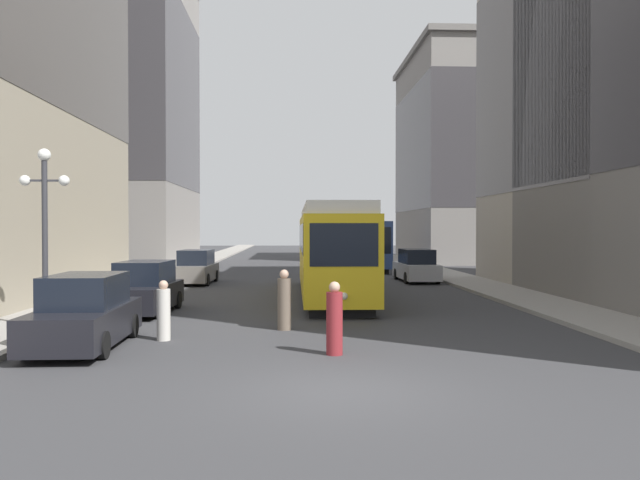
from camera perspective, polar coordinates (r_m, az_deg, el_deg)
The scene contains 15 objects.
ground_plane at distance 11.95m, azimuth 2.01°, elevation -13.32°, with size 200.00×200.00×0.00m, color #38383A.
sidewalk_left at distance 52.21m, azimuth -11.23°, elevation -2.17°, with size 2.76×120.00×0.15m, color gray.
sidewalk_right at distance 52.52m, azimuth 8.02°, elevation -2.14°, with size 2.76×120.00×0.15m, color gray.
streetcar at distance 27.57m, azimuth 1.00°, elevation -0.77°, with size 2.70×14.70×3.89m.
transit_bus at distance 46.50m, azimuth 3.87°, elevation -0.23°, with size 2.60×11.84×3.45m.
parked_car_left_near at distance 23.10m, azimuth -15.48°, elevation -4.27°, with size 2.05×4.52×1.82m.
parked_car_left_mid at distance 16.92m, azimuth -20.38°, elevation -6.23°, with size 1.94×4.69×1.82m.
parked_car_right_far at distance 35.91m, azimuth 8.64°, elevation -2.37°, with size 1.96×4.91×1.82m.
parked_car_left_far at distance 34.85m, azimuth -11.09°, elevation -2.48°, with size 2.04×4.59×1.82m.
pedestrian_crossing_near at distance 18.62m, azimuth -3.23°, elevation -5.57°, with size 0.40×0.40×1.77m.
pedestrian_crossing_far at distance 14.99m, azimuth 1.31°, elevation -7.26°, with size 0.39×0.39×1.72m.
pedestrian_on_sidewalk at distance 17.38m, azimuth -13.88°, elevation -6.34°, with size 0.36×0.36×1.59m.
lamp_post_left_near at distance 19.75m, azimuth -23.50°, elevation 2.58°, with size 1.41×0.36×5.10m.
building_left_corner at distance 58.86m, azimuth -18.42°, elevation 11.44°, with size 13.63×17.92×26.51m.
building_right_midblock at distance 60.77m, azimuth 12.86°, elevation 7.46°, with size 10.63×17.52×19.07m.
Camera 1 is at (-0.93, -11.54, 2.96)m, focal length 35.62 mm.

